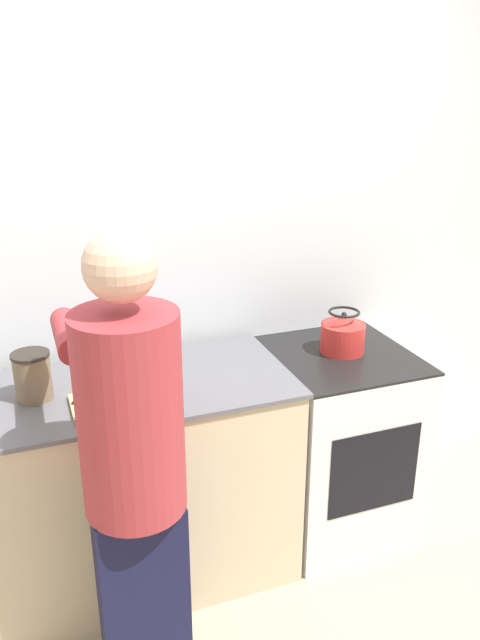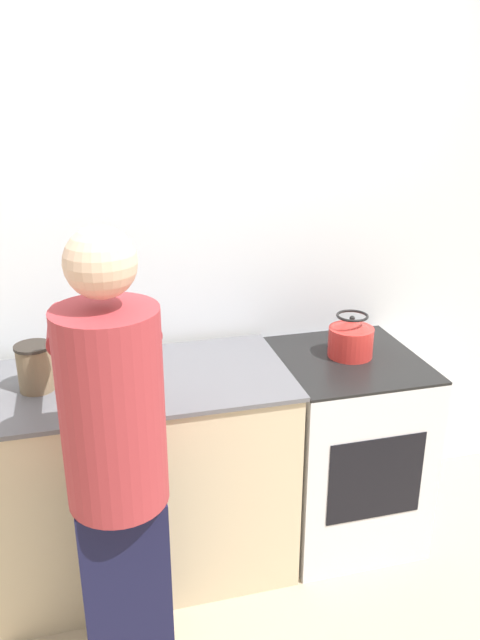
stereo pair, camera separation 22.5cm
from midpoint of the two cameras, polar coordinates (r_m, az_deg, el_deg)
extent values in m
plane|color=tan|center=(2.86, 0.04, -24.46)|extent=(12.00, 12.00, 0.00)
cube|color=silver|center=(2.82, -3.73, 5.72)|extent=(8.00, 0.05, 2.60)
cube|color=#C6B28E|center=(2.77, -8.23, -14.28)|extent=(1.38, 0.64, 0.90)
cube|color=#56565B|center=(2.54, -8.76, -5.78)|extent=(1.41, 0.66, 0.02)
cube|color=silver|center=(3.03, 11.58, -11.31)|extent=(0.61, 0.66, 0.88)
cube|color=black|center=(2.82, 12.23, -3.57)|extent=(0.61, 0.66, 0.01)
cube|color=black|center=(2.77, 14.64, -13.90)|extent=(0.43, 0.01, 0.39)
cube|color=#141532|center=(2.36, -7.36, -23.46)|extent=(0.29, 0.18, 0.78)
cylinder|color=maroon|center=(1.93, -8.33, -8.13)|extent=(0.32, 0.32, 0.65)
sphere|color=#D1A889|center=(1.76, -9.10, 5.15)|extent=(0.21, 0.21, 0.21)
cylinder|color=maroon|center=(2.12, -13.16, -0.80)|extent=(0.09, 0.30, 0.09)
cylinder|color=maroon|center=(2.14, -5.87, -0.14)|extent=(0.09, 0.30, 0.09)
cube|color=tan|center=(2.40, -9.00, -6.91)|extent=(0.32, 0.21, 0.02)
cube|color=silver|center=(2.35, -8.95, -7.22)|extent=(0.15, 0.10, 0.01)
cube|color=black|center=(2.40, -11.61, -6.84)|extent=(0.09, 0.07, 0.01)
cylinder|color=red|center=(2.82, 12.35, -2.01)|extent=(0.20, 0.20, 0.13)
cone|color=red|center=(2.79, 12.48, -0.43)|extent=(0.16, 0.16, 0.03)
sphere|color=black|center=(2.78, 12.52, 0.12)|extent=(0.02, 0.02, 0.02)
torus|color=black|center=(2.77, 12.54, 0.34)|extent=(0.14, 0.14, 0.01)
cylinder|color=#756047|center=(2.49, -15.78, -4.37)|extent=(0.14, 0.14, 0.17)
cylinder|color=#28231E|center=(2.46, -15.99, -2.39)|extent=(0.14, 0.14, 0.01)
camera|label=1|loc=(0.11, -87.35, 1.01)|focal=35.00mm
camera|label=2|loc=(0.11, 92.65, -1.01)|focal=35.00mm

